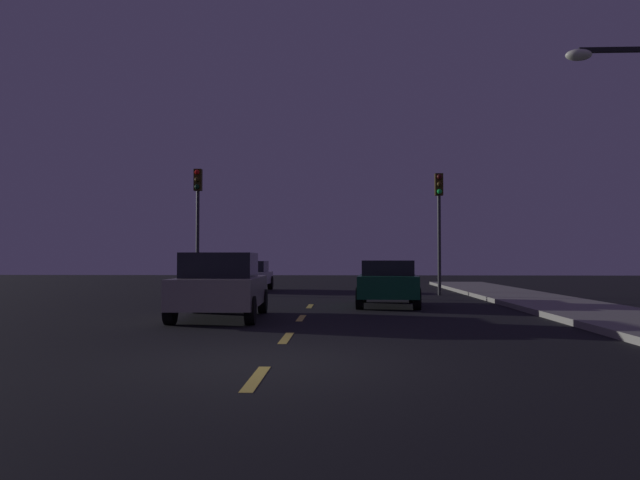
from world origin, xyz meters
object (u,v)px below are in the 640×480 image
traffic_signal_left (198,207)px  traffic_signal_right (439,210)px  car_adjacent_lane (221,286)px  car_stopped_ahead (388,282)px  car_oncoming_far (249,275)px

traffic_signal_left → traffic_signal_right: size_ratio=1.05×
traffic_signal_right → car_adjacent_lane: 12.39m
traffic_signal_left → car_adjacent_lane: (3.03, -9.96, -2.81)m
car_stopped_ahead → car_adjacent_lane: (-4.38, -4.21, 0.07)m
traffic_signal_left → traffic_signal_right: bearing=-0.0°
traffic_signal_right → car_stopped_ahead: 6.84m
traffic_signal_left → traffic_signal_right: traffic_signal_left is taller
traffic_signal_left → car_adjacent_lane: 10.78m
traffic_signal_left → car_adjacent_lane: size_ratio=1.25×
traffic_signal_right → car_oncoming_far: (-8.26, 3.11, -2.75)m
traffic_signal_left → traffic_signal_right: (9.90, -0.00, -0.15)m
car_adjacent_lane → car_oncoming_far: bearing=96.1°
car_oncoming_far → car_adjacent_lane: bearing=-83.9°
traffic_signal_right → car_adjacent_lane: bearing=-124.6°
car_stopped_ahead → car_oncoming_far: size_ratio=1.07×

